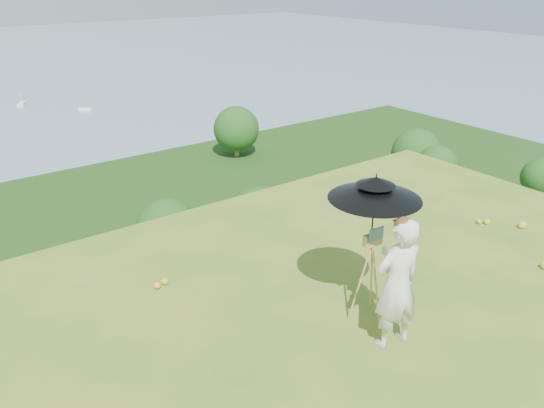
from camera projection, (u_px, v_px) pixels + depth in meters
slope_trees at (13, 272)px, 37.61m from camera, size 110.00×50.00×6.00m
painter at (397, 284)px, 6.69m from camera, size 0.73×0.54×1.84m
field_easel at (370, 274)px, 7.28m from camera, size 0.60×0.60×1.46m
sun_umbrella at (374, 209)px, 6.91m from camera, size 1.26×1.26×0.99m
painter_cap at (404, 222)px, 6.34m from camera, size 0.25×0.29×0.10m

